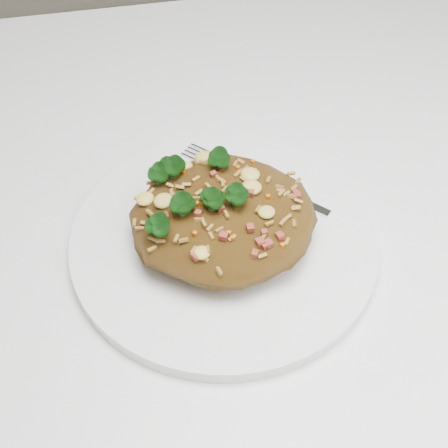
{
  "coord_description": "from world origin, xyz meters",
  "views": [
    {
      "loc": [
        -0.02,
        -0.39,
        1.19
      ],
      "look_at": [
        0.05,
        -0.04,
        0.78
      ],
      "focal_mm": 50.0,
      "sensor_mm": 36.0,
      "label": 1
    }
  ],
  "objects_px": {
    "plate": "(224,240)",
    "fried_rice": "(222,211)",
    "fork": "(261,183)",
    "dining_table": "(168,281)"
  },
  "relations": [
    {
      "from": "fried_rice",
      "to": "fork",
      "type": "height_order",
      "value": "fried_rice"
    },
    {
      "from": "dining_table",
      "to": "fork",
      "type": "relative_size",
      "value": 9.56
    },
    {
      "from": "plate",
      "to": "fork",
      "type": "distance_m",
      "value": 0.07
    },
    {
      "from": "dining_table",
      "to": "fried_rice",
      "type": "relative_size",
      "value": 7.45
    },
    {
      "from": "dining_table",
      "to": "fried_rice",
      "type": "height_order",
      "value": "fried_rice"
    },
    {
      "from": "dining_table",
      "to": "fork",
      "type": "height_order",
      "value": "fork"
    },
    {
      "from": "fried_rice",
      "to": "fork",
      "type": "bearing_deg",
      "value": 48.23
    },
    {
      "from": "fried_rice",
      "to": "dining_table",
      "type": "bearing_deg",
      "value": 145.56
    },
    {
      "from": "plate",
      "to": "fried_rice",
      "type": "distance_m",
      "value": 0.04
    },
    {
      "from": "plate",
      "to": "fork",
      "type": "bearing_deg",
      "value": 49.29
    }
  ]
}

